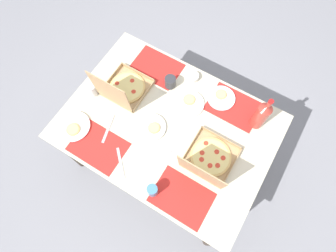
{
  "coord_description": "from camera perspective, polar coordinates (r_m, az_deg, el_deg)",
  "views": [
    {
      "loc": [
        -0.38,
        0.63,
        2.53
      ],
      "look_at": [
        0.0,
        0.0,
        0.76
      ],
      "focal_mm": 29.92,
      "sensor_mm": 36.0,
      "label": 1
    }
  ],
  "objects": [
    {
      "name": "cup_clear_right",
      "position": [
        2.05,
        -15.19,
        7.13
      ],
      "size": [
        0.06,
        0.06,
        0.1
      ],
      "primitive_type": "cylinder",
      "color": "silver",
      "rests_on": "dining_table"
    },
    {
      "name": "pizza_box_corner_right",
      "position": [
        1.8,
        8.29,
        -6.89
      ],
      "size": [
        0.3,
        0.35,
        0.34
      ],
      "color": "tan",
      "rests_on": "dining_table"
    },
    {
      "name": "knife_by_far_right",
      "position": [
        1.94,
        -12.1,
        -0.56
      ],
      "size": [
        0.07,
        0.21,
        0.0
      ],
      "primitive_type": "cube",
      "rotation": [
        0.0,
        0.0,
        4.98
      ],
      "color": "#B7B7BC",
      "rests_on": "dining_table"
    },
    {
      "name": "dining_table",
      "position": [
        2.01,
        -0.0,
        -1.19
      ],
      "size": [
        1.42,
        1.03,
        0.76
      ],
      "color": "#3F3328",
      "rests_on": "ground_plane"
    },
    {
      "name": "plate_near_left",
      "position": [
        2.03,
        10.76,
        5.66
      ],
      "size": [
        0.2,
        0.2,
        0.03
      ],
      "color": "white",
      "rests_on": "dining_table"
    },
    {
      "name": "cup_dark",
      "position": [
        2.02,
        0.45,
        8.96
      ],
      "size": [
        0.08,
        0.08,
        0.09
      ],
      "primitive_type": "cylinder",
      "color": "#333338",
      "rests_on": "dining_table"
    },
    {
      "name": "plate_middle",
      "position": [
        2.0,
        -18.7,
        -0.13
      ],
      "size": [
        0.23,
        0.23,
        0.03
      ],
      "color": "white",
      "rests_on": "dining_table"
    },
    {
      "name": "pizza_box_edge_far",
      "position": [
        2.01,
        -9.01,
        7.56
      ],
      "size": [
        0.29,
        0.32,
        0.33
      ],
      "color": "tan",
      "rests_on": "dining_table"
    },
    {
      "name": "plate_far_left",
      "position": [
        1.98,
        4.33,
        4.66
      ],
      "size": [
        0.21,
        0.21,
        0.03
      ],
      "color": "white",
      "rests_on": "dining_table"
    },
    {
      "name": "condiment_bowl",
      "position": [
        2.08,
        5.08,
        9.96
      ],
      "size": [
        0.09,
        0.09,
        0.04
      ],
      "primitive_type": "cylinder",
      "color": "white",
      "rests_on": "dining_table"
    },
    {
      "name": "knife_by_near_left",
      "position": [
        1.85,
        -9.63,
        -7.42
      ],
      "size": [
        0.16,
        0.16,
        0.0
      ],
      "primitive_type": "cube",
      "rotation": [
        0.0,
        0.0,
        2.37
      ],
      "color": "#B7B7BC",
      "rests_on": "dining_table"
    },
    {
      "name": "placemat_near_left",
      "position": [
        2.02,
        13.23,
        3.86
      ],
      "size": [
        0.36,
        0.26,
        0.0
      ],
      "primitive_type": "cube",
      "color": "red",
      "rests_on": "dining_table"
    },
    {
      "name": "ground_plane",
      "position": [
        2.63,
        -0.0,
        -6.37
      ],
      "size": [
        6.0,
        6.0,
        0.0
      ],
      "primitive_type": "plane",
      "color": "gray"
    },
    {
      "name": "plate_far_right",
      "position": [
        1.9,
        -3.44,
        -0.27
      ],
      "size": [
        0.21,
        0.21,
        0.03
      ],
      "color": "white",
      "rests_on": "dining_table"
    },
    {
      "name": "placemat_far_left",
      "position": [
        1.78,
        2.83,
        -14.3
      ],
      "size": [
        0.36,
        0.26,
        0.0
      ],
      "primitive_type": "cube",
      "color": "red",
      "rests_on": "dining_table"
    },
    {
      "name": "placemat_far_right",
      "position": [
        1.92,
        -14.0,
        -4.07
      ],
      "size": [
        0.36,
        0.26,
        0.0
      ],
      "primitive_type": "cube",
      "color": "red",
      "rests_on": "dining_table"
    },
    {
      "name": "knife_by_near_right",
      "position": [
        1.83,
        -1.61,
        -6.78
      ],
      "size": [
        0.08,
        0.2,
        0.0
      ],
      "primitive_type": "cube",
      "rotation": [
        0.0,
        0.0,
        1.24
      ],
      "color": "#B7B7BC",
      "rests_on": "dining_table"
    },
    {
      "name": "placemat_near_right",
      "position": [
        2.14,
        -2.33,
        11.9
      ],
      "size": [
        0.36,
        0.26,
        0.0
      ],
      "primitive_type": "cube",
      "color": "red",
      "rests_on": "dining_table"
    },
    {
      "name": "cup_clear_left",
      "position": [
        1.74,
        -3.18,
        -12.96
      ],
      "size": [
        0.07,
        0.07,
        0.1
      ],
      "primitive_type": "cylinder",
      "color": "teal",
      "rests_on": "dining_table"
    },
    {
      "name": "soda_bottle",
      "position": [
        1.9,
        18.47,
        2.16
      ],
      "size": [
        0.09,
        0.09,
        0.32
      ],
      "color": "#B2382D",
      "rests_on": "dining_table"
    }
  ]
}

